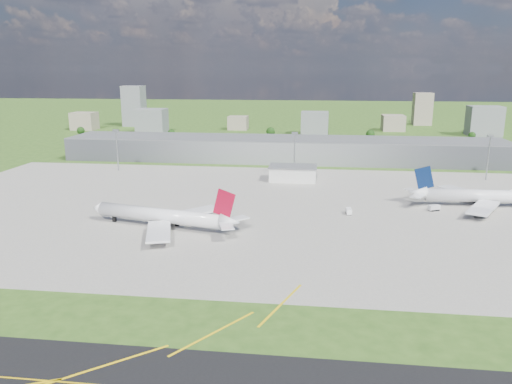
# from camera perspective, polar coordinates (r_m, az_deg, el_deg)

# --- Properties ---
(ground) EXTENTS (1400.00, 1400.00, 0.00)m
(ground) POSITION_cam_1_polar(r_m,az_deg,el_deg) (335.22, 2.96, 3.21)
(ground) COLOR #2E4F18
(ground) RESTS_ON ground
(apron) EXTENTS (360.00, 190.00, 0.08)m
(apron) POSITION_cam_1_polar(r_m,az_deg,el_deg) (227.61, 3.43, -1.93)
(apron) COLOR gray
(apron) RESTS_ON ground
(terminal) EXTENTS (300.00, 42.00, 15.00)m
(terminal) POSITION_cam_1_polar(r_m,az_deg,el_deg) (348.69, 3.16, 4.88)
(terminal) COLOR gray
(terminal) RESTS_ON ground
(ops_building) EXTENTS (26.00, 16.00, 8.00)m
(ops_building) POSITION_cam_1_polar(r_m,az_deg,el_deg) (284.89, 4.24, 2.11)
(ops_building) COLOR silver
(ops_building) RESTS_ON ground
(mast_west) EXTENTS (3.50, 2.00, 25.90)m
(mast_west) POSITION_cam_1_polar(r_m,az_deg,el_deg) (321.57, -15.64, 5.46)
(mast_west) COLOR gray
(mast_west) RESTS_ON ground
(mast_center) EXTENTS (3.50, 2.00, 25.90)m
(mast_center) POSITION_cam_1_polar(r_m,az_deg,el_deg) (297.23, 4.43, 5.28)
(mast_center) COLOR gray
(mast_center) RESTS_ON ground
(mast_east) EXTENTS (3.50, 2.00, 25.90)m
(mast_east) POSITION_cam_1_polar(r_m,az_deg,el_deg) (312.22, 25.10, 4.42)
(mast_east) COLOR gray
(mast_east) RESTS_ON ground
(airliner_red_twin) EXTENTS (66.24, 50.78, 18.38)m
(airliner_red_twin) POSITION_cam_1_polar(r_m,az_deg,el_deg) (201.95, -10.41, -2.77)
(airliner_red_twin) COLOR white
(airliner_red_twin) RESTS_ON ground
(airliner_blue_quad) EXTENTS (71.87, 56.48, 18.80)m
(airliner_blue_quad) POSITION_cam_1_polar(r_m,az_deg,el_deg) (253.21, 25.41, -0.43)
(airliner_blue_quad) COLOR white
(airliner_blue_quad) RESTS_ON ground
(tug_yellow) EXTENTS (4.34, 3.32, 1.88)m
(tug_yellow) POSITION_cam_1_polar(r_m,az_deg,el_deg) (202.04, -10.94, -3.95)
(tug_yellow) COLOR orange
(tug_yellow) RESTS_ON ground
(van_white_near) EXTENTS (2.55, 5.13, 2.56)m
(van_white_near) POSITION_cam_1_polar(r_m,az_deg,el_deg) (222.33, 10.56, -2.20)
(van_white_near) COLOR white
(van_white_near) RESTS_ON ground
(van_white_far) EXTENTS (5.68, 4.32, 2.64)m
(van_white_far) POSITION_cam_1_polar(r_m,az_deg,el_deg) (237.50, 19.68, -1.74)
(van_white_far) COLOR silver
(van_white_far) RESTS_ON ground
(bldg_far_w) EXTENTS (24.00, 20.00, 18.00)m
(bldg_far_w) POSITION_cam_1_polar(r_m,az_deg,el_deg) (557.40, -19.02, 7.68)
(bldg_far_w) COLOR gray
(bldg_far_w) RESTS_ON ground
(bldg_w) EXTENTS (28.00, 22.00, 24.00)m
(bldg_w) POSITION_cam_1_polar(r_m,az_deg,el_deg) (508.21, -11.82, 7.95)
(bldg_w) COLOR slate
(bldg_w) RESTS_ON ground
(bldg_cw) EXTENTS (20.00, 18.00, 14.00)m
(bldg_cw) POSITION_cam_1_polar(r_m,az_deg,el_deg) (528.15, -2.06, 7.90)
(bldg_cw) COLOR gray
(bldg_cw) RESTS_ON ground
(bldg_c) EXTENTS (26.00, 20.00, 22.00)m
(bldg_c) POSITION_cam_1_polar(r_m,az_deg,el_deg) (491.27, 6.71, 7.83)
(bldg_c) COLOR slate
(bldg_c) RESTS_ON ground
(bldg_ce) EXTENTS (22.00, 24.00, 16.00)m
(bldg_ce) POSITION_cam_1_polar(r_m,az_deg,el_deg) (536.84, 15.39, 7.62)
(bldg_ce) COLOR gray
(bldg_ce) RESTS_ON ground
(bldg_e) EXTENTS (30.00, 22.00, 28.00)m
(bldg_e) POSITION_cam_1_polar(r_m,az_deg,el_deg) (524.80, 24.63, 7.39)
(bldg_e) COLOR slate
(bldg_e) RESTS_ON ground
(bldg_tall_w) EXTENTS (22.00, 20.00, 44.00)m
(bldg_tall_w) POSITION_cam_1_polar(r_m,az_deg,el_deg) (577.14, -13.76, 9.52)
(bldg_tall_w) COLOR slate
(bldg_tall_w) RESTS_ON ground
(bldg_tall_e) EXTENTS (20.00, 18.00, 36.00)m
(bldg_tall_e) POSITION_cam_1_polar(r_m,az_deg,el_deg) (601.64, 18.48, 8.99)
(bldg_tall_e) COLOR gray
(bldg_tall_e) RESTS_ON ground
(tree_far_w) EXTENTS (7.20, 7.20, 8.80)m
(tree_far_w) POSITION_cam_1_polar(r_m,az_deg,el_deg) (504.39, -19.39, 6.64)
(tree_far_w) COLOR #382314
(tree_far_w) RESTS_ON ground
(tree_w) EXTENTS (6.75, 6.75, 8.25)m
(tree_w) POSITION_cam_1_polar(r_m,az_deg,el_deg) (466.76, -9.65, 6.66)
(tree_w) COLOR #382314
(tree_w) RESTS_ON ground
(tree_c) EXTENTS (8.10, 8.10, 9.90)m
(tree_c) POSITION_cam_1_polar(r_m,az_deg,el_deg) (464.07, 1.68, 6.93)
(tree_c) COLOR #382314
(tree_c) RESTS_ON ground
(tree_e) EXTENTS (7.65, 7.65, 9.35)m
(tree_e) POSITION_cam_1_polar(r_m,az_deg,el_deg) (459.47, 12.93, 6.48)
(tree_e) COLOR #382314
(tree_e) RESTS_ON ground
(tree_far_e) EXTENTS (6.30, 6.30, 7.70)m
(tree_far_e) POSITION_cam_1_polar(r_m,az_deg,el_deg) (486.69, 23.46, 5.97)
(tree_far_e) COLOR #382314
(tree_far_e) RESTS_ON ground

